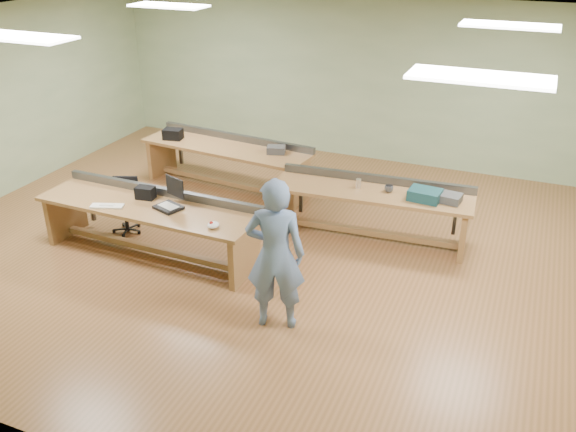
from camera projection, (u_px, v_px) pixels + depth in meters
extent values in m
plane|color=brown|center=(281.00, 249.00, 8.55)|extent=(10.00, 10.00, 0.00)
plane|color=silver|center=(279.00, 28.00, 7.23)|extent=(10.00, 10.00, 0.00)
cube|color=#A1B68A|center=(366.00, 80.00, 11.20)|extent=(10.00, 0.04, 3.00)
cube|color=#A1B68A|center=(69.00, 314.00, 4.57)|extent=(10.00, 0.04, 3.00)
cube|color=white|center=(23.00, 37.00, 6.86)|extent=(1.20, 0.50, 0.03)
cube|color=white|center=(169.00, 6.00, 9.35)|extent=(1.20, 0.50, 0.03)
cube|color=white|center=(480.00, 77.00, 5.13)|extent=(1.20, 0.50, 0.03)
cube|color=white|center=(510.00, 25.00, 7.62)|extent=(1.20, 0.50, 0.03)
cube|color=#95633E|center=(147.00, 207.00, 8.09)|extent=(3.12, 0.90, 0.05)
cube|color=#95633E|center=(66.00, 213.00, 8.78)|extent=(0.10, 0.73, 0.70)
cube|color=#95633E|center=(245.00, 254.00, 7.72)|extent=(0.10, 0.73, 0.70)
cube|color=#95633E|center=(151.00, 248.00, 8.36)|extent=(2.81, 0.16, 0.08)
cube|color=#4F5256|center=(162.00, 191.00, 8.36)|extent=(3.11, 0.15, 0.11)
cube|color=#95633E|center=(372.00, 193.00, 8.52)|extent=(2.84, 0.93, 0.05)
cube|color=#95633E|center=(285.00, 204.00, 9.06)|extent=(0.12, 0.65, 0.70)
cube|color=#95633E|center=(464.00, 230.00, 8.31)|extent=(0.12, 0.65, 0.70)
cube|color=#95633E|center=(369.00, 232.00, 8.79)|extent=(2.50, 0.27, 0.08)
cube|color=#4F5256|center=(377.00, 179.00, 8.77)|extent=(2.80, 0.27, 0.11)
cube|color=#95633E|center=(225.00, 148.00, 10.18)|extent=(3.03, 1.08, 0.05)
cube|color=#95633E|center=(162.00, 155.00, 10.93)|extent=(0.15, 0.70, 0.70)
cube|color=#95633E|center=(299.00, 184.00, 9.76)|extent=(0.15, 0.70, 0.70)
cube|color=#95633E|center=(227.00, 182.00, 10.46)|extent=(2.67, 0.36, 0.08)
cube|color=#4F5256|center=(237.00, 137.00, 10.43)|extent=(2.96, 0.37, 0.11)
imported|color=slate|center=(275.00, 255.00, 6.60)|extent=(0.75, 0.60, 1.79)
cube|color=black|center=(169.00, 207.00, 7.98)|extent=(0.41, 0.37, 0.04)
cube|color=black|center=(175.00, 187.00, 7.96)|extent=(0.33, 0.12, 0.27)
cube|color=silver|center=(107.00, 206.00, 8.03)|extent=(0.45, 0.28, 0.02)
ellipsoid|color=white|center=(213.00, 225.00, 7.49)|extent=(0.18, 0.20, 0.07)
cube|color=black|center=(145.00, 193.00, 8.24)|extent=(0.27, 0.19, 0.17)
cylinder|color=black|center=(126.00, 219.00, 8.95)|extent=(0.05, 0.05, 0.40)
cube|color=black|center=(125.00, 206.00, 8.85)|extent=(0.50, 0.50, 0.05)
cube|color=black|center=(126.00, 187.00, 8.92)|extent=(0.35, 0.18, 0.34)
cylinder|color=black|center=(128.00, 230.00, 9.02)|extent=(0.57, 0.57, 0.05)
cube|color=#143B42|center=(425.00, 195.00, 8.21)|extent=(0.45, 0.35, 0.15)
cube|color=#3C3C3F|center=(446.00, 197.00, 8.18)|extent=(0.43, 0.31, 0.11)
imported|color=#3C3C3F|center=(389.00, 189.00, 8.46)|extent=(0.16, 0.16, 0.10)
cylinder|color=silver|center=(359.00, 183.00, 8.58)|extent=(0.08, 0.08, 0.13)
cube|color=black|center=(173.00, 134.00, 10.47)|extent=(0.35, 0.28, 0.18)
cube|color=#3C3C3F|center=(276.00, 150.00, 9.86)|extent=(0.34, 0.29, 0.12)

